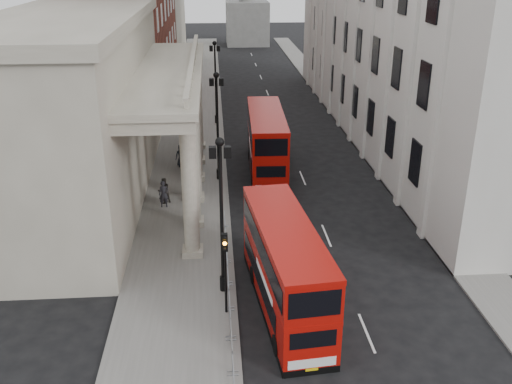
% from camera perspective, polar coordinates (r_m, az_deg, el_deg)
% --- Properties ---
extents(ground, '(260.00, 260.00, 0.00)m').
position_cam_1_polar(ground, '(27.09, -1.76, -14.45)').
color(ground, black).
rests_on(ground, ground).
extents(sidewalk_west, '(6.00, 140.00, 0.12)m').
position_cam_1_polar(sidewalk_west, '(54.13, -6.43, 5.05)').
color(sidewalk_west, slate).
rests_on(sidewalk_west, ground).
extents(sidewalk_east, '(3.00, 140.00, 0.12)m').
position_cam_1_polar(sidewalk_east, '(55.95, 10.78, 5.38)').
color(sidewalk_east, slate).
rests_on(sidewalk_east, ground).
extents(kerb, '(0.20, 140.00, 0.14)m').
position_cam_1_polar(kerb, '(54.09, -3.29, 5.16)').
color(kerb, slate).
rests_on(kerb, ground).
extents(portico_building, '(9.00, 28.00, 12.00)m').
position_cam_1_polar(portico_building, '(42.04, -17.62, 7.39)').
color(portico_building, gray).
rests_on(portico_building, ground).
extents(brick_building, '(9.00, 32.00, 22.00)m').
position_cam_1_polar(brick_building, '(70.45, -12.80, 17.84)').
color(brick_building, maroon).
rests_on(brick_building, ground).
extents(east_building, '(8.00, 55.00, 25.00)m').
position_cam_1_polar(east_building, '(56.28, 13.81, 18.18)').
color(east_building, beige).
rests_on(east_building, ground).
extents(lamp_post_south, '(1.05, 0.44, 8.32)m').
position_cam_1_polar(lamp_post_south, '(28.02, -3.49, -1.44)').
color(lamp_post_south, black).
rests_on(lamp_post_south, sidewalk_west).
extents(lamp_post_mid, '(1.05, 0.44, 8.32)m').
position_cam_1_polar(lamp_post_mid, '(43.12, -3.88, 7.27)').
color(lamp_post_mid, black).
rests_on(lamp_post_mid, sidewalk_west).
extents(lamp_post_north, '(1.05, 0.44, 8.32)m').
position_cam_1_polar(lamp_post_north, '(58.70, -4.08, 11.42)').
color(lamp_post_north, black).
rests_on(lamp_post_north, sidewalk_west).
extents(traffic_light, '(0.28, 0.33, 4.30)m').
position_cam_1_polar(traffic_light, '(27.03, -3.10, -6.68)').
color(traffic_light, black).
rests_on(traffic_light, sidewalk_west).
extents(crowd_barriers, '(0.50, 18.75, 1.10)m').
position_cam_1_polar(crowd_barriers, '(28.51, -2.70, -10.70)').
color(crowd_barriers, gray).
rests_on(crowd_barriers, sidewalk_west).
extents(bus_near, '(3.54, 10.61, 4.50)m').
position_cam_1_polar(bus_near, '(28.00, 2.95, -7.34)').
color(bus_near, '#AB0D07').
rests_on(bus_near, ground).
extents(bus_far, '(3.03, 11.24, 4.82)m').
position_cam_1_polar(bus_far, '(45.84, 1.04, 5.14)').
color(bus_far, '#AE0D08').
rests_on(bus_far, ground).
extents(pedestrian_a, '(0.74, 0.54, 1.88)m').
position_cam_1_polar(pedestrian_a, '(39.77, -9.21, -0.21)').
color(pedestrian_a, '#232227').
rests_on(pedestrian_a, sidewalk_west).
extents(pedestrian_b, '(1.13, 1.05, 1.86)m').
position_cam_1_polar(pedestrian_b, '(40.40, -9.20, 0.14)').
color(pedestrian_b, black).
rests_on(pedestrian_b, sidewalk_west).
extents(pedestrian_c, '(0.93, 0.62, 1.88)m').
position_cam_1_polar(pedestrian_c, '(47.25, -7.50, 3.63)').
color(pedestrian_c, black).
rests_on(pedestrian_c, sidewalk_west).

